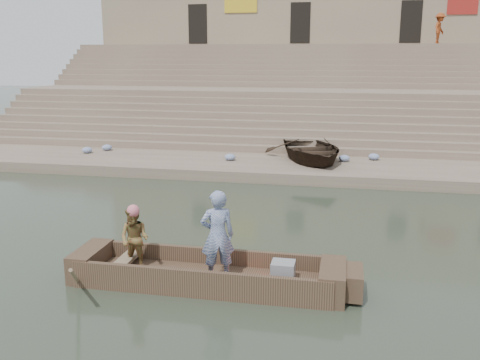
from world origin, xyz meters
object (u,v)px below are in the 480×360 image
(rowing_man, at_px, (135,239))
(television, at_px, (283,271))
(pedestrian, at_px, (440,28))
(main_rowboat, at_px, (206,280))
(beached_rowboat, at_px, (311,150))
(standing_man, at_px, (217,236))

(rowing_man, bearing_deg, television, 7.33)
(pedestrian, bearing_deg, rowing_man, -176.31)
(main_rowboat, relative_size, pedestrian, 2.77)
(pedestrian, bearing_deg, beached_rowboat, 178.38)
(pedestrian, bearing_deg, standing_man, -172.52)
(pedestrian, bearing_deg, main_rowboat, -173.23)
(television, bearing_deg, standing_man, -172.36)
(standing_man, distance_m, pedestrian, 26.92)
(television, distance_m, pedestrian, 26.57)
(beached_rowboat, bearing_deg, main_rowboat, -116.85)
(beached_rowboat, relative_size, pedestrian, 2.47)
(main_rowboat, height_order, beached_rowboat, beached_rowboat)
(rowing_man, bearing_deg, standing_man, 2.11)
(standing_man, bearing_deg, main_rowboat, -51.76)
(standing_man, relative_size, pedestrian, 1.02)
(main_rowboat, xyz_separation_m, rowing_man, (-1.52, -0.02, 0.78))
(standing_man, xyz_separation_m, television, (1.28, 0.17, -0.72))
(rowing_man, relative_size, beached_rowboat, 0.30)
(main_rowboat, height_order, television, television)
(beached_rowboat, distance_m, pedestrian, 16.01)
(television, xyz_separation_m, beached_rowboat, (-0.27, 11.55, 0.44))
(main_rowboat, xyz_separation_m, standing_man, (0.29, -0.17, 1.03))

